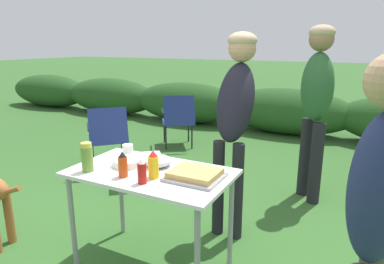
{
  "coord_description": "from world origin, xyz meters",
  "views": [
    {
      "loc": [
        1.25,
        -1.81,
        1.58
      ],
      "look_at": [
        0.03,
        0.56,
        0.89
      ],
      "focal_mm": 32.0,
      "sensor_mm": 36.0,
      "label": 1
    }
  ],
  "objects_px": {
    "paper_cup_stack": "(128,151)",
    "standing_person_in_red_jacket": "(316,95)",
    "folding_table": "(151,182)",
    "ketchup_bottle": "(142,171)",
    "food_tray": "(195,175)",
    "mustard_bottle": "(153,165)",
    "hot_sauce_bottle": "(123,165)",
    "plate_stack": "(128,162)",
    "standing_person_in_dark_puffer": "(376,212)",
    "camp_chair_near_hedge": "(108,135)",
    "standing_person_in_gray_fleece": "(235,106)",
    "camp_chair_green_behind_table": "(178,118)",
    "mixing_bowl": "(158,161)",
    "relish_jar": "(87,157)",
    "cooler_box": "(141,170)"
  },
  "relations": [
    {
      "from": "standing_person_in_gray_fleece",
      "to": "camp_chair_near_hedge",
      "type": "bearing_deg",
      "value": 160.86
    },
    {
      "from": "folding_table",
      "to": "standing_person_in_red_jacket",
      "type": "xyz_separation_m",
      "value": [
        0.81,
        1.7,
        0.43
      ]
    },
    {
      "from": "camp_chair_near_hedge",
      "to": "ketchup_bottle",
      "type": "bearing_deg",
      "value": -88.95
    },
    {
      "from": "mustard_bottle",
      "to": "standing_person_in_dark_puffer",
      "type": "xyz_separation_m",
      "value": [
        1.25,
        -0.35,
        0.13
      ]
    },
    {
      "from": "folding_table",
      "to": "camp_chair_green_behind_table",
      "type": "distance_m",
      "value": 2.95
    },
    {
      "from": "folding_table",
      "to": "relish_jar",
      "type": "relative_size",
      "value": 5.49
    },
    {
      "from": "standing_person_in_red_jacket",
      "to": "paper_cup_stack",
      "type": "bearing_deg",
      "value": -75.56
    },
    {
      "from": "folding_table",
      "to": "mixing_bowl",
      "type": "xyz_separation_m",
      "value": [
        -0.01,
        0.11,
        0.12
      ]
    },
    {
      "from": "hot_sauce_bottle",
      "to": "camp_chair_near_hedge",
      "type": "bearing_deg",
      "value": 133.65
    },
    {
      "from": "food_tray",
      "to": "mixing_bowl",
      "type": "distance_m",
      "value": 0.35
    },
    {
      "from": "folding_table",
      "to": "ketchup_bottle",
      "type": "distance_m",
      "value": 0.26
    },
    {
      "from": "mixing_bowl",
      "to": "hot_sauce_bottle",
      "type": "xyz_separation_m",
      "value": [
        -0.09,
        -0.27,
        0.04
      ]
    },
    {
      "from": "standing_person_in_dark_puffer",
      "to": "plate_stack",
      "type": "bearing_deg",
      "value": -94.42
    },
    {
      "from": "folding_table",
      "to": "ketchup_bottle",
      "type": "bearing_deg",
      "value": -70.19
    },
    {
      "from": "camp_chair_near_hedge",
      "to": "mixing_bowl",
      "type": "bearing_deg",
      "value": -84.4
    },
    {
      "from": "plate_stack",
      "to": "mixing_bowl",
      "type": "relative_size",
      "value": 1.06
    },
    {
      "from": "standing_person_in_dark_puffer",
      "to": "standing_person_in_red_jacket",
      "type": "height_order",
      "value": "standing_person_in_red_jacket"
    },
    {
      "from": "mustard_bottle",
      "to": "relish_jar",
      "type": "xyz_separation_m",
      "value": [
        -0.46,
        -0.11,
        0.01
      ]
    },
    {
      "from": "mixing_bowl",
      "to": "camp_chair_near_hedge",
      "type": "bearing_deg",
      "value": 140.75
    },
    {
      "from": "standing_person_in_dark_puffer",
      "to": "standing_person_in_red_jacket",
      "type": "distance_m",
      "value": 2.2
    },
    {
      "from": "plate_stack",
      "to": "mustard_bottle",
      "type": "relative_size",
      "value": 1.15
    },
    {
      "from": "paper_cup_stack",
      "to": "relish_jar",
      "type": "bearing_deg",
      "value": -100.29
    },
    {
      "from": "mixing_bowl",
      "to": "standing_person_in_gray_fleece",
      "type": "height_order",
      "value": "standing_person_in_gray_fleece"
    },
    {
      "from": "hot_sauce_bottle",
      "to": "camp_chair_green_behind_table",
      "type": "height_order",
      "value": "hot_sauce_bottle"
    },
    {
      "from": "ketchup_bottle",
      "to": "camp_chair_near_hedge",
      "type": "xyz_separation_m",
      "value": [
        -1.67,
        1.6,
        -0.35
      ]
    },
    {
      "from": "mustard_bottle",
      "to": "camp_chair_near_hedge",
      "type": "height_order",
      "value": "mustard_bottle"
    },
    {
      "from": "food_tray",
      "to": "paper_cup_stack",
      "type": "xyz_separation_m",
      "value": [
        -0.64,
        0.14,
        0.02
      ]
    },
    {
      "from": "folding_table",
      "to": "camp_chair_near_hedge",
      "type": "bearing_deg",
      "value": 138.69
    },
    {
      "from": "mustard_bottle",
      "to": "plate_stack",
      "type": "bearing_deg",
      "value": 159.86
    },
    {
      "from": "mixing_bowl",
      "to": "relish_jar",
      "type": "relative_size",
      "value": 1.0
    },
    {
      "from": "mustard_bottle",
      "to": "hot_sauce_bottle",
      "type": "bearing_deg",
      "value": -157.59
    },
    {
      "from": "mustard_bottle",
      "to": "standing_person_in_gray_fleece",
      "type": "height_order",
      "value": "standing_person_in_gray_fleece"
    },
    {
      "from": "mixing_bowl",
      "to": "cooler_box",
      "type": "distance_m",
      "value": 1.57
    },
    {
      "from": "camp_chair_green_behind_table",
      "to": "folding_table",
      "type": "bearing_deg",
      "value": -99.59
    },
    {
      "from": "ketchup_bottle",
      "to": "standing_person_in_red_jacket",
      "type": "bearing_deg",
      "value": 68.59
    },
    {
      "from": "standing_person_in_gray_fleece",
      "to": "standing_person_in_red_jacket",
      "type": "height_order",
      "value": "standing_person_in_red_jacket"
    },
    {
      "from": "standing_person_in_red_jacket",
      "to": "mustard_bottle",
      "type": "bearing_deg",
      "value": -61.48
    },
    {
      "from": "mustard_bottle",
      "to": "folding_table",
      "type": "bearing_deg",
      "value": 133.82
    },
    {
      "from": "hot_sauce_bottle",
      "to": "paper_cup_stack",
      "type": "bearing_deg",
      "value": 123.02
    },
    {
      "from": "folding_table",
      "to": "ketchup_bottle",
      "type": "relative_size",
      "value": 6.51
    },
    {
      "from": "mixing_bowl",
      "to": "mustard_bottle",
      "type": "bearing_deg",
      "value": -64.13
    },
    {
      "from": "food_tray",
      "to": "cooler_box",
      "type": "height_order",
      "value": "food_tray"
    },
    {
      "from": "mixing_bowl",
      "to": "food_tray",
      "type": "bearing_deg",
      "value": -14.33
    },
    {
      "from": "cooler_box",
      "to": "camp_chair_near_hedge",
      "type": "bearing_deg",
      "value": -57.83
    },
    {
      "from": "hot_sauce_bottle",
      "to": "standing_person_in_gray_fleece",
      "type": "bearing_deg",
      "value": 65.82
    },
    {
      "from": "ketchup_bottle",
      "to": "relish_jar",
      "type": "xyz_separation_m",
      "value": [
        -0.45,
        0.0,
        0.02
      ]
    },
    {
      "from": "plate_stack",
      "to": "standing_person_in_dark_puffer",
      "type": "height_order",
      "value": "standing_person_in_dark_puffer"
    },
    {
      "from": "plate_stack",
      "to": "ketchup_bottle",
      "type": "distance_m",
      "value": 0.36
    },
    {
      "from": "relish_jar",
      "to": "ketchup_bottle",
      "type": "bearing_deg",
      "value": -0.52
    },
    {
      "from": "paper_cup_stack",
      "to": "standing_person_in_red_jacket",
      "type": "bearing_deg",
      "value": 53.67
    }
  ]
}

